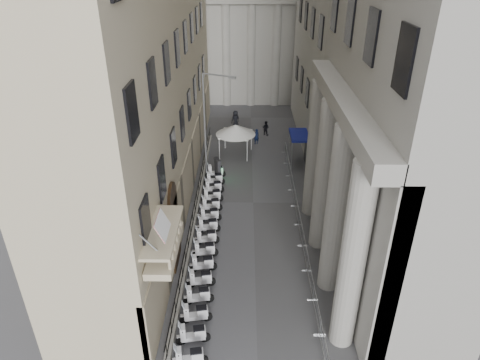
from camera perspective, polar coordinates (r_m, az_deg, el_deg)
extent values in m
cylinder|color=silver|center=(39.96, -2.77, 4.12)|extent=(0.06, 0.06, 2.06)
cylinder|color=silver|center=(39.89, 1.01, 4.11)|extent=(0.06, 0.06, 2.06)
cylinder|color=silver|center=(42.36, -2.57, 5.58)|extent=(0.06, 0.06, 2.06)
cylinder|color=silver|center=(42.30, 1.00, 5.57)|extent=(0.06, 0.06, 2.06)
cube|color=silver|center=(40.69, -0.84, 6.26)|extent=(2.81, 2.81, 0.11)
cone|color=silver|center=(40.51, -0.85, 6.88)|extent=(3.75, 3.75, 0.94)
cylinder|color=#919499|center=(35.93, -4.72, 7.10)|extent=(0.16, 0.16, 8.89)
cylinder|color=#919499|center=(33.98, -2.96, 13.79)|extent=(2.51, 1.12, 0.12)
cube|color=#919499|center=(33.50, -1.02, 13.51)|extent=(0.61, 0.44, 0.17)
cube|color=black|center=(36.20, -2.98, 1.38)|extent=(0.61, 0.99, 2.02)
cube|color=#19E54C|center=(36.14, -2.75, 1.73)|extent=(0.30, 0.69, 1.12)
imported|color=#0D1635|center=(43.41, 2.19, 5.83)|extent=(0.68, 0.58, 1.58)
imported|color=black|center=(45.67, 3.44, 6.93)|extent=(0.93, 0.85, 1.54)
imported|color=black|center=(47.23, -0.60, 8.04)|extent=(1.18, 1.08, 2.03)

